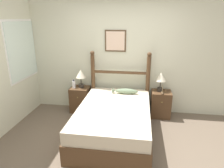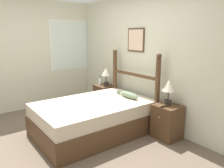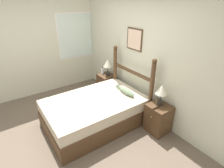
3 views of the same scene
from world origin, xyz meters
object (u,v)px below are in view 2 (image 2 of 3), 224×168
object	(u,v)px
fish_pillow	(128,95)
bottle	(100,81)
nightstand_right	(167,122)
table_lamp_left	(106,73)
model_boat	(163,105)
nightstand_left	(105,97)
table_lamp_right	(169,88)
bed	(94,118)

from	to	relation	value
fish_pillow	bottle	bearing A→B (deg)	172.25
nightstand_right	bottle	size ratio (longest dim) A/B	2.80
table_lamp_left	model_boat	bearing A→B (deg)	-4.58
nightstand_left	table_lamp_left	xyz separation A→B (m)	(0.03, 0.02, 0.59)
table_lamp_right	model_boat	distance (m)	0.32
nightstand_left	table_lamp_right	world-z (taller)	table_lamp_right
table_lamp_left	table_lamp_right	bearing A→B (deg)	0.40
nightstand_right	table_lamp_right	size ratio (longest dim) A/B	1.38
table_lamp_right	table_lamp_left	bearing A→B (deg)	-179.60
nightstand_right	table_lamp_left	distance (m)	1.92
nightstand_right	nightstand_left	bearing A→B (deg)	180.00
nightstand_left	nightstand_right	distance (m)	1.86
model_boat	table_lamp_right	bearing A→B (deg)	103.13
nightstand_left	nightstand_right	bearing A→B (deg)	0.00
bed	fish_pillow	size ratio (longest dim) A/B	3.66
nightstand_left	nightstand_right	xyz separation A→B (m)	(1.86, 0.00, 0.00)
nightstand_right	fish_pillow	bearing A→B (deg)	-164.83
nightstand_left	nightstand_right	world-z (taller)	same
table_lamp_left	fish_pillow	world-z (taller)	table_lamp_left
bed	table_lamp_right	bearing A→B (deg)	46.18
bottle	table_lamp_right	bearing A→B (deg)	2.42
table_lamp_left	model_boat	world-z (taller)	table_lamp_left
fish_pillow	table_lamp_left	bearing A→B (deg)	167.44
nightstand_right	table_lamp_left	size ratio (longest dim) A/B	1.38
nightstand_left	bottle	size ratio (longest dim) A/B	2.80
fish_pillow	nightstand_left	bearing A→B (deg)	168.89
nightstand_left	model_boat	size ratio (longest dim) A/B	3.01
model_boat	nightstand_left	bearing A→B (deg)	176.15
nightstand_right	bottle	bearing A→B (deg)	-178.59
bed	table_lamp_right	distance (m)	1.42
table_lamp_right	model_boat	world-z (taller)	table_lamp_right
nightstand_left	bottle	world-z (taller)	bottle
nightstand_right	model_boat	bearing A→B (deg)	-90.01
table_lamp_right	model_boat	size ratio (longest dim) A/B	2.17
bed	bottle	bearing A→B (deg)	141.04
bottle	fish_pillow	bearing A→B (deg)	-7.75
bed	nightstand_left	bearing A→B (deg)	136.03
bed	table_lamp_left	distance (m)	1.42
bed	model_boat	distance (m)	1.25
bottle	nightstand_left	bearing A→B (deg)	22.28
table_lamp_left	nightstand_right	bearing A→B (deg)	-0.66
table_lamp_right	model_boat	bearing A→B (deg)	-76.87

